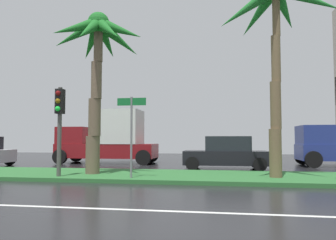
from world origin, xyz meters
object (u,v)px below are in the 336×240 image
(palm_tree_mid_left, at_px, (98,48))
(palm_tree_centre_left, at_px, (276,15))
(box_truck_lead, at_px, (109,139))
(car_in_traffic_second, at_px, (226,153))
(traffic_signal_median_left, at_px, (60,115))
(street_name_sign, at_px, (131,125))

(palm_tree_mid_left, relative_size, palm_tree_centre_left, 0.87)
(palm_tree_mid_left, xyz_separation_m, box_truck_lead, (-2.21, 7.64, -3.83))
(car_in_traffic_second, bearing_deg, box_truck_lead, -22.15)
(traffic_signal_median_left, relative_size, street_name_sign, 1.15)
(street_name_sign, bearing_deg, palm_tree_centre_left, 11.90)
(palm_tree_mid_left, relative_size, street_name_sign, 2.25)
(traffic_signal_median_left, height_order, box_truck_lead, traffic_signal_median_left)
(palm_tree_centre_left, distance_m, box_truck_lead, 12.98)
(palm_tree_mid_left, distance_m, street_name_sign, 3.87)
(traffic_signal_median_left, relative_size, box_truck_lead, 0.54)
(palm_tree_mid_left, height_order, car_in_traffic_second, palm_tree_mid_left)
(palm_tree_centre_left, relative_size, traffic_signal_median_left, 2.26)
(box_truck_lead, bearing_deg, palm_tree_mid_left, 106.13)
(palm_tree_centre_left, bearing_deg, box_truck_lead, 141.39)
(palm_tree_centre_left, distance_m, car_in_traffic_second, 7.36)
(palm_tree_mid_left, bearing_deg, street_name_sign, -30.18)
(palm_tree_centre_left, distance_m, street_name_sign, 7.03)
(traffic_signal_median_left, bearing_deg, box_truck_lead, 97.20)
(traffic_signal_median_left, distance_m, car_in_traffic_second, 8.70)
(palm_tree_centre_left, bearing_deg, street_name_sign, -168.10)
(palm_tree_mid_left, height_order, street_name_sign, palm_tree_mid_left)
(box_truck_lead, bearing_deg, street_name_sign, 114.62)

